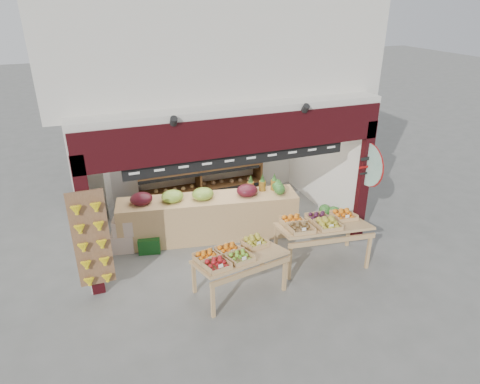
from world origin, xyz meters
name	(u,v)px	position (x,y,z in m)	size (l,w,h in m)	color
ground	(224,236)	(0.00, 0.00, 0.00)	(60.00, 60.00, 0.00)	#62625E
shop_structure	(197,44)	(0.00, 1.61, 3.92)	(6.36, 5.12, 5.40)	silver
banana_board	(92,242)	(-2.73, -1.17, 1.12)	(0.60, 0.15, 1.80)	#885F3E
gift_sign	(369,165)	(2.75, -1.15, 1.75)	(0.04, 0.93, 0.92)	#A5CFBB
back_shelving	(197,156)	(-0.02, 1.93, 1.24)	(3.33, 0.55, 2.03)	brown
refrigerator	(123,180)	(-1.89, 1.84, 0.90)	(0.70, 0.70, 1.80)	silver
cardboard_stack	(135,238)	(-1.91, 0.18, 0.27)	(1.10, 0.80, 0.73)	beige
mid_counter	(208,216)	(-0.33, 0.10, 0.52)	(3.91, 1.40, 1.19)	tan
display_table_left	(233,256)	(-0.47, -1.93, 0.77)	(1.67, 1.10, 1.00)	tan
display_table_right	(319,224)	(1.43, -1.57, 0.85)	(1.84, 1.18, 1.09)	tan
watermelon_pile	(332,220)	(2.45, -0.48, 0.20)	(0.66, 0.68, 0.51)	#1A4E1A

